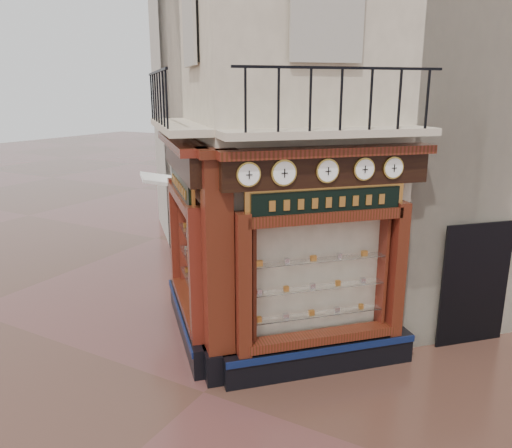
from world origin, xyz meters
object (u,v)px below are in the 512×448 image
Objects in this scene: signboard_left at (182,185)px; clock_e at (393,168)px; clock_b at (284,173)px; clock_d at (364,169)px; clock_c at (327,171)px; corner_pilaster at (218,272)px; awning at (163,279)px; signboard_right at (327,202)px; clock_a at (249,174)px.

clock_e is at bearing -124.56° from signboard_left.
clock_b is 1.12× the size of clock_d.
clock_c is at bearing -137.37° from signboard_left.
clock_b reaches higher than clock_d.
corner_pilaster is 10.81× the size of clock_d.
clock_d is (0.96, 0.96, 0.00)m from clock_b.
clock_e is 0.19× the size of signboard_left.
clock_b reaches higher than clock_c.
clock_c is (0.51, 0.51, 0.00)m from clock_b.
awning is 0.66× the size of signboard_right.
clock_c reaches higher than awning.
awning is (-6.21, 1.48, -3.62)m from clock_e.
clock_a is at bearing 180.00° from clock_b.
clock_d is at bearing -10.95° from signboard_right.
clock_b is 1.35m from clock_d.
corner_pilaster is 1.98m from clock_b.
clock_d is 0.19× the size of signboard_left.
awning is 6.56m from signboard_right.
clock_d is at bearing -152.55° from awning.
awning is at bearing 99.50° from clock_a.
clock_a is 0.20× the size of signboard_left.
clock_e is 1.22m from signboard_right.
awning is (-5.84, 1.85, -3.62)m from clock_d.
clock_c is 0.19× the size of signboard_right.
clock_c reaches higher than signboard_left.
clock_b is at bearing -180.00° from clock_e.
clock_c is at bearing 0.00° from clock_a.
clock_b is 1.07× the size of clock_c.
clock_d is at bearing -180.00° from clock_e.
corner_pilaster is at bearing -169.75° from signboard_left.
clock_a reaches higher than awning.
signboard_left is at bearing 135.00° from signboard_right.
clock_e is 7.33m from awning.
clock_b reaches higher than awning.
clock_e is at bearing -5.77° from signboard_right.
clock_b is at bearing -0.00° from clock_a.
corner_pilaster is 5.39m from awning.
signboard_left is at bearing 100.25° from corner_pilaster.
corner_pilaster reaches higher than clock_c.
clock_a is 2.35m from signboard_left.
clock_d is 1.01× the size of clock_e.
clock_a is at bearing -170.50° from awning.
clock_d is at bearing -129.53° from signboard_left.
signboard_right is (2.92, 0.00, 0.00)m from signboard_left.
clock_c is at bearing -180.00° from clock_e.
clock_b is at bearing -149.48° from signboard_left.
clock_d is 0.28× the size of awning.
clock_a is 0.29× the size of awning.
corner_pilaster reaches higher than clock_e.
corner_pilaster is at bearing -174.30° from awning.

